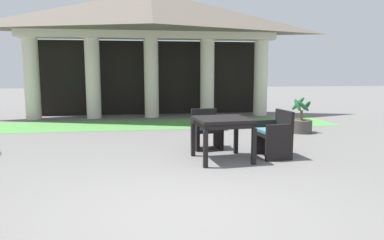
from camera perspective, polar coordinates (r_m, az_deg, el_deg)
ground_plane at (r=4.13m, az=-2.16°, el=-14.56°), size 60.00×60.00×0.00m
background_pavilion at (r=12.41m, az=-6.61°, el=15.07°), size 8.85×2.98×4.16m
lawn_strip at (r=10.62m, az=-6.04°, el=-0.68°), size 10.65×2.04×0.01m
patio_table_mid_left at (r=6.31m, az=4.81°, el=-0.62°), size 0.99×0.99×0.76m
patio_chair_mid_left_east at (r=6.73m, az=12.87°, el=-2.26°), size 0.57×0.67×0.86m
patio_chair_mid_left_north at (r=7.29m, az=2.30°, el=-1.54°), size 0.60×0.56×0.80m
potted_palm_right_edge at (r=9.56m, az=16.90°, el=-0.50°), size 0.54×0.54×0.92m
terracotta_urn at (r=9.61m, az=4.53°, el=-0.67°), size 0.30×0.30×0.38m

